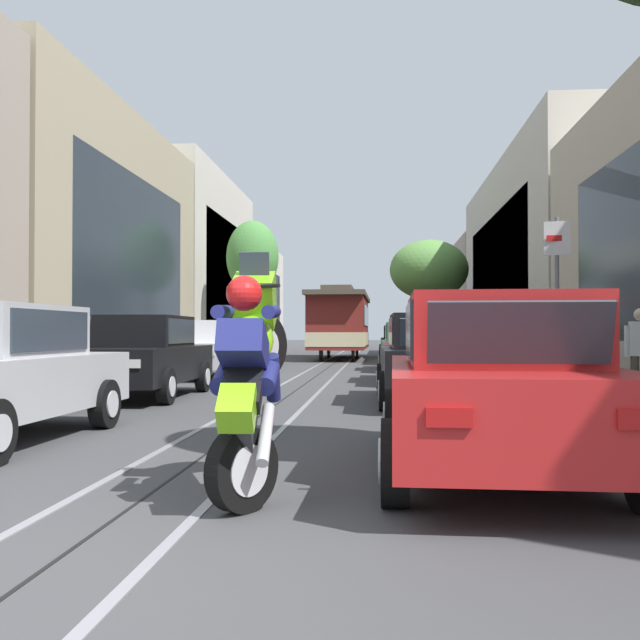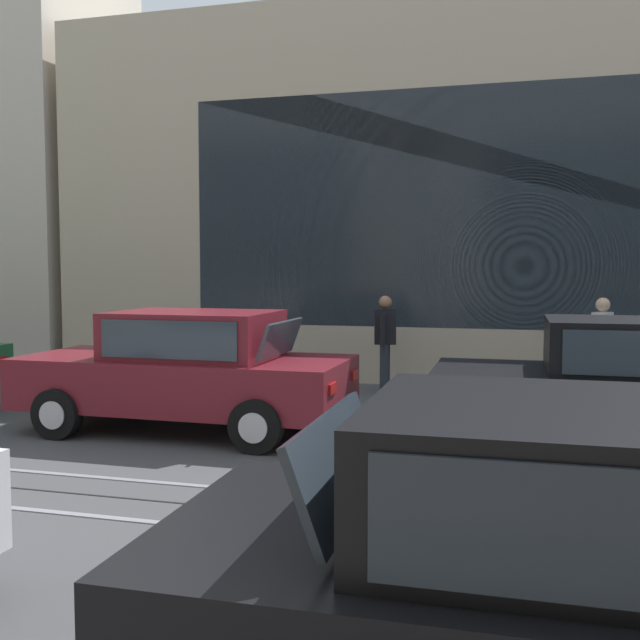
% 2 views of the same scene
% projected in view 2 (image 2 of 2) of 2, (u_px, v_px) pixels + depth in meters
% --- Properties ---
extents(parked_car_black_second_left, '(2.03, 4.37, 1.58)m').
position_uv_depth(parked_car_black_second_left, '(638.00, 591.00, 3.14)').
color(parked_car_black_second_left, black).
rests_on(parked_car_black_second_left, ground).
extents(parked_car_black_second_right, '(2.04, 4.38, 1.58)m').
position_uv_depth(parked_car_black_second_right, '(632.00, 389.00, 8.27)').
color(parked_car_black_second_right, black).
rests_on(parked_car_black_second_right, ground).
extents(parked_car_maroon_mid_right, '(2.03, 4.37, 1.58)m').
position_uv_depth(parked_car_maroon_mid_right, '(187.00, 371.00, 9.76)').
color(parked_car_maroon_mid_right, maroon).
rests_on(parked_car_maroon_mid_right, ground).
extents(pedestrian_on_left_pavement, '(0.55, 0.36, 1.68)m').
position_uv_depth(pedestrian_on_left_pavement, '(602.00, 344.00, 11.68)').
color(pedestrian_on_left_pavement, '#4C4233').
rests_on(pedestrian_on_left_pavement, ground).
extents(pedestrian_on_right_pavement, '(0.55, 0.40, 1.67)m').
position_uv_depth(pedestrian_on_right_pavement, '(385.00, 338.00, 12.64)').
color(pedestrian_on_right_pavement, '#282D38').
rests_on(pedestrian_on_right_pavement, ground).
extents(fire_hydrant, '(0.40, 0.22, 0.84)m').
position_uv_depth(fire_hydrant, '(523.00, 394.00, 10.12)').
color(fire_hydrant, '#B2B2B7').
rests_on(fire_hydrant, ground).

